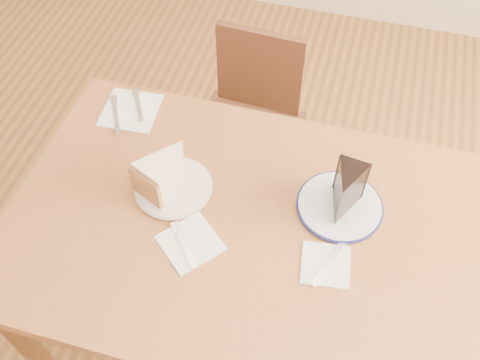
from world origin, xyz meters
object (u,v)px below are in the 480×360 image
Objects in this scene: plate_cream at (174,187)px; chocolate_cake at (344,194)px; chair_far at (249,125)px; table at (241,244)px; plate_navy at (340,206)px; carrot_cake at (166,171)px.

chocolate_cake reaches higher than plate_cream.
chair_far is 3.85× the size of plate_cream.
chocolate_cake reaches higher than table.
plate_cream and plate_navy have the same top height.
carrot_cake is at bearing 12.93° from chocolate_cake.
chair_far is at bearing 83.97° from plate_cream.
table is 0.24m from plate_cream.
chair_far is at bearing 105.68° from carrot_cake.
plate_navy is at bearing -61.33° from chocolate_cake.
plate_cream is at bearing -172.34° from plate_navy.
chair_far is at bearing 126.41° from plate_navy.
chair_far is 0.75m from chocolate_cake.
plate_cream is 0.44m from plate_navy.
chair_far is 5.69× the size of carrot_cake.
chocolate_cake is at bearing 24.53° from table.
chocolate_cake reaches higher than carrot_cake.
chair_far is at bearing -45.67° from chocolate_cake.
chocolate_cake is (0.00, -0.01, 0.07)m from plate_navy.
chair_far is at bearing 102.91° from table.
table is at bearing 32.71° from chocolate_cake.
plate_cream is at bearing 163.86° from table.
chair_far is 0.68m from carrot_cake.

